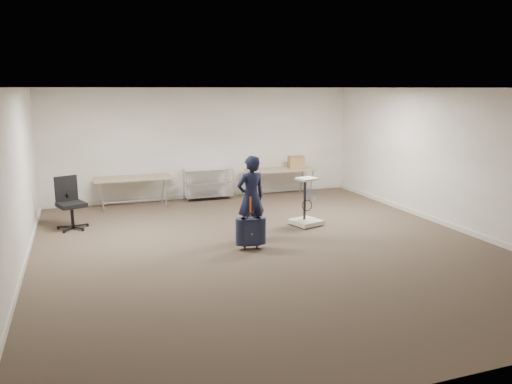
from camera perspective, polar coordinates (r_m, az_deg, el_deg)
name	(u,v)px	position (r m, az deg, el deg)	size (l,w,h in m)	color
ground	(266,247)	(9.01, 1.19, -6.32)	(9.00, 9.00, 0.00)	#403427
room_shell	(242,225)	(10.25, -1.56, -3.80)	(8.00, 9.00, 9.00)	beige
folding_table_left	(133,179)	(12.20, -13.90, 1.40)	(1.80, 0.75, 0.73)	#97805C
folding_table_right	(281,171)	(13.11, 2.85, 2.44)	(1.80, 0.75, 0.73)	#97805C
wire_shelf	(208,183)	(12.80, -5.48, 1.09)	(1.22, 0.47, 0.80)	silver
person	(251,198)	(9.32, -0.58, -0.66)	(0.58, 0.38, 1.59)	black
suitcase	(251,231)	(8.82, -0.60, -4.53)	(0.37, 0.25, 0.95)	black
office_chair	(71,213)	(10.78, -20.36, -2.28)	(0.64, 0.65, 1.06)	black
equipment_cart	(306,213)	(10.42, 5.76, -2.38)	(0.67, 0.67, 1.00)	beige
cardboard_box	(296,162)	(13.33, 4.61, 3.45)	(0.41, 0.30, 0.30)	olive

